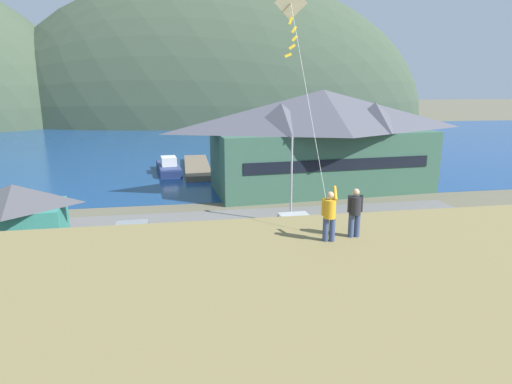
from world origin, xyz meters
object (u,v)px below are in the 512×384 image
object	(u,v)px
parked_car_front_row_red	(252,261)
person_companion	(355,211)
parked_car_mid_row_far	(362,227)
person_kite_flyer	(329,214)
parked_car_back_row_right	(293,226)
moored_boat_wharfside	(169,167)
parking_light_pole	(291,174)
parked_car_front_row_silver	(134,235)
storage_shed_near_lot	(16,218)
parked_car_front_row_end	(451,249)
harbor_lodge	(322,138)
parked_car_corner_spot	(149,267)
parked_car_mid_row_near	(375,258)
wharf_dock	(197,167)
parked_car_mid_row_center	(472,222)

from	to	relation	value
parked_car_front_row_red	person_companion	size ratio (longest dim) A/B	2.44
parked_car_mid_row_far	person_kite_flyer	size ratio (longest dim) A/B	2.28
person_kite_flyer	person_companion	distance (m)	1.04
parked_car_back_row_right	person_companion	xyz separation A→B (m)	(-1.82, -15.03, 5.62)
parked_car_front_row_red	parked_car_back_row_right	distance (m)	6.90
moored_boat_wharfside	parking_light_pole	xyz separation A→B (m)	(10.26, -23.05, 3.40)
parked_car_front_row_silver	parked_car_front_row_red	size ratio (longest dim) A/B	1.01
person_kite_flyer	person_companion	world-z (taller)	person_kite_flyer
storage_shed_near_lot	parked_car_front_row_silver	xyz separation A→B (m)	(7.43, -0.59, -1.40)
storage_shed_near_lot	parked_car_front_row_end	size ratio (longest dim) A/B	1.52
parked_car_back_row_right	parking_light_pole	xyz separation A→B (m)	(0.78, 3.78, 3.06)
parked_car_mid_row_far	parked_car_back_row_right	size ratio (longest dim) A/B	0.99
harbor_lodge	parked_car_corner_spot	bearing A→B (deg)	-129.21
parked_car_mid_row_near	storage_shed_near_lot	bearing A→B (deg)	162.19
moored_boat_wharfside	parked_car_mid_row_far	world-z (taller)	moored_boat_wharfside
parked_car_front_row_red	parking_light_pole	bearing A→B (deg)	63.40
wharf_dock	person_kite_flyer	distance (m)	44.34
parked_car_back_row_right	parked_car_mid_row_center	size ratio (longest dim) A/B	0.98
wharf_dock	parked_car_mid_row_near	size ratio (longest dim) A/B	3.77
harbor_lodge	parked_car_back_row_right	distance (m)	16.99
parked_car_front_row_silver	parked_car_front_row_end	world-z (taller)	same
harbor_lodge	parking_light_pole	distance (m)	12.73
parked_car_front_row_silver	person_kite_flyer	distance (m)	18.25
parked_car_mid_row_far	storage_shed_near_lot	bearing A→B (deg)	176.26
parked_car_front_row_end	storage_shed_near_lot	bearing A→B (deg)	166.45
parked_car_front_row_end	parked_car_front_row_silver	bearing A→B (deg)	163.20
parked_car_front_row_silver	parked_car_mid_row_near	bearing A→B (deg)	-24.02
parked_car_mid_row_far	parked_car_front_row_silver	xyz separation A→B (m)	(-15.97, 0.94, 0.00)
parked_car_mid_row_near	person_companion	bearing A→B (deg)	-120.85
person_companion	parked_car_mid_row_far	bearing A→B (deg)	64.56
parked_car_mid_row_far	parked_car_front_row_red	distance (m)	9.99
harbor_lodge	storage_shed_near_lot	bearing A→B (deg)	-150.75
harbor_lodge	parking_light_pole	xyz separation A→B (m)	(-6.16, -11.05, -1.47)
person_companion	parked_car_front_row_end	bearing A→B (deg)	41.18
parked_car_front_row_silver	parked_car_mid_row_center	xyz separation A→B (m)	(24.49, -1.20, 0.00)
storage_shed_near_lot	parked_car_mid_row_far	xyz separation A→B (m)	(23.40, -1.53, -1.40)
parked_car_mid_row_center	harbor_lodge	bearing A→B (deg)	111.90
storage_shed_near_lot	person_companion	bearing A→B (deg)	-43.05
moored_boat_wharfside	parked_car_front_row_end	size ratio (longest dim) A/B	1.93
moored_boat_wharfside	parked_car_mid_row_center	distance (m)	36.21
parked_car_corner_spot	parked_car_front_row_end	xyz separation A→B (m)	(18.30, -0.33, 0.00)
parked_car_corner_spot	person_kite_flyer	world-z (taller)	person_kite_flyer
parked_car_corner_spot	storage_shed_near_lot	bearing A→B (deg)	144.78
wharf_dock	person_kite_flyer	size ratio (longest dim) A/B	8.55
parked_car_mid_row_near	parked_car_mid_row_center	size ratio (longest dim) A/B	0.97
parked_car_front_row_silver	wharf_dock	bearing A→B (deg)	79.51
parked_car_mid_row_far	parked_car_back_row_right	xyz separation A→B (m)	(-4.87, 0.96, 0.00)
parked_car_front_row_silver	parked_car_mid_row_center	size ratio (longest dim) A/B	0.99
parked_car_front_row_silver	parked_car_mid_row_far	bearing A→B (deg)	-3.36
parked_car_mid_row_far	parking_light_pole	bearing A→B (deg)	130.76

